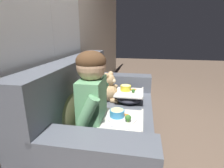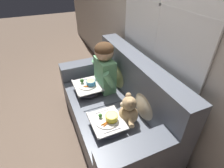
# 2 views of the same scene
# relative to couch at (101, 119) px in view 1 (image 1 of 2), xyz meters

# --- Properties ---
(ground_plane) EXTENTS (14.00, 14.00, 0.00)m
(ground_plane) POSITION_rel_couch_xyz_m (0.00, -0.07, -0.35)
(ground_plane) COLOR brown
(wall_back_with_window) EXTENTS (8.00, 0.08, 2.60)m
(wall_back_with_window) POSITION_rel_couch_xyz_m (0.00, 0.50, 0.96)
(wall_back_with_window) COLOR #BCB2A3
(wall_back_with_window) RESTS_ON ground_plane
(couch) EXTENTS (1.79, 0.92, 0.98)m
(couch) POSITION_rel_couch_xyz_m (0.00, 0.00, 0.00)
(couch) COLOR #565B66
(couch) RESTS_ON ground_plane
(throw_pillow_behind_child) EXTENTS (0.41, 0.20, 0.42)m
(throw_pillow_behind_child) POSITION_rel_couch_xyz_m (-0.34, 0.19, 0.28)
(throw_pillow_behind_child) COLOR #898456
(throw_pillow_behind_child) RESTS_ON couch
(throw_pillow_behind_teddy) EXTENTS (0.38, 0.18, 0.39)m
(throw_pillow_behind_teddy) POSITION_rel_couch_xyz_m (0.34, 0.19, 0.28)
(throw_pillow_behind_teddy) COLOR #C1B293
(throw_pillow_behind_teddy) RESTS_ON couch
(child_figure) EXTENTS (0.47, 0.24, 0.66)m
(child_figure) POSITION_rel_couch_xyz_m (-0.34, -0.02, 0.45)
(child_figure) COLOR #66A370
(child_figure) RESTS_ON couch
(teddy_bear) EXTENTS (0.37, 0.27, 0.35)m
(teddy_bear) POSITION_rel_couch_xyz_m (0.34, -0.02, 0.23)
(teddy_bear) COLOR tan
(teddy_bear) RESTS_ON couch
(lap_tray_child) EXTENTS (0.38, 0.34, 0.19)m
(lap_tray_child) POSITION_rel_couch_xyz_m (-0.34, -0.27, 0.16)
(lap_tray_child) COLOR #2D2D38
(lap_tray_child) RESTS_ON child_figure
(lap_tray_teddy) EXTENTS (0.36, 0.32, 0.19)m
(lap_tray_teddy) POSITION_rel_couch_xyz_m (0.34, -0.26, 0.16)
(lap_tray_teddy) COLOR #2D2D38
(lap_tray_teddy) RESTS_ON teddy_bear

